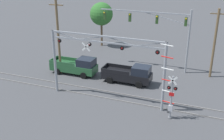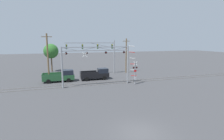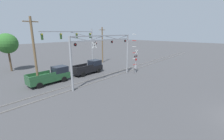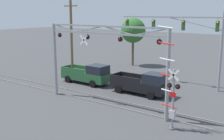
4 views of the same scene
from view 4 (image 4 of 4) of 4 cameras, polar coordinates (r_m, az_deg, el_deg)
rail_track_near at (r=23.71m, az=-1.29°, el=-6.97°), size 80.00×0.08×0.10m
rail_track_far at (r=24.81m, az=0.73°, el=-6.12°), size 80.00×0.08×0.10m
crossing_gantry at (r=22.47m, az=-1.81°, el=3.61°), size 11.52×0.29×6.62m
crossing_signal_mast at (r=18.73m, az=12.04°, el=-5.36°), size 1.69×0.35×6.79m
traffic_signal_span at (r=29.60m, az=15.62°, el=7.03°), size 11.32×0.39×7.72m
pickup_truck_lead at (r=26.51m, az=6.19°, el=-2.81°), size 5.56×2.14×2.18m
pickup_truck_following at (r=30.45m, az=-4.89°, el=-0.89°), size 5.71×2.14×2.18m
utility_pole_left at (r=30.97m, az=-8.22°, el=5.91°), size 1.80×0.28×8.88m
background_tree_beyond_span at (r=40.51m, az=4.31°, el=8.00°), size 3.56×3.56×6.86m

